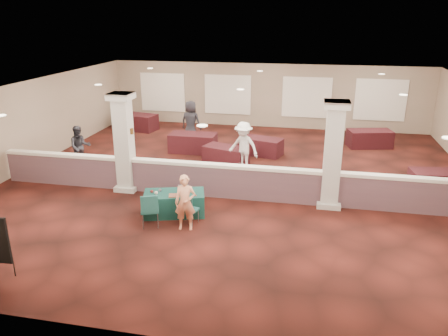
% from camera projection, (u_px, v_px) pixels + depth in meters
% --- Properties ---
extents(ground, '(16.00, 16.00, 0.00)m').
position_uv_depth(ground, '(239.00, 181.00, 15.21)').
color(ground, '#4B1912').
rests_on(ground, ground).
extents(wall_back, '(16.00, 0.04, 3.20)m').
position_uv_depth(wall_back, '(267.00, 96.00, 22.07)').
color(wall_back, gray).
rests_on(wall_back, ground).
extents(wall_front, '(16.00, 0.04, 3.20)m').
position_uv_depth(wall_front, '(159.00, 260.00, 7.28)').
color(wall_front, gray).
rests_on(wall_front, ground).
extents(wall_left, '(0.04, 16.00, 3.20)m').
position_uv_depth(wall_left, '(28.00, 125.00, 16.20)').
color(wall_left, gray).
rests_on(wall_left, ground).
extents(ceiling, '(16.00, 16.00, 0.02)m').
position_uv_depth(ceiling, '(241.00, 89.00, 14.14)').
color(ceiling, silver).
rests_on(ceiling, wall_back).
extents(partition_wall, '(15.60, 0.28, 1.10)m').
position_uv_depth(partition_wall, '(231.00, 181.00, 13.63)').
color(partition_wall, brown).
rests_on(partition_wall, ground).
extents(column_left, '(0.72, 0.72, 3.20)m').
position_uv_depth(column_left, '(124.00, 142.00, 13.95)').
color(column_left, beige).
rests_on(column_left, ground).
extents(column_right, '(0.72, 0.72, 3.20)m').
position_uv_depth(column_right, '(333.00, 154.00, 12.70)').
color(column_right, beige).
rests_on(column_right, ground).
extents(sconce_left, '(0.12, 0.12, 0.18)m').
position_uv_depth(sconce_left, '(115.00, 130.00, 13.88)').
color(sconce_left, brown).
rests_on(sconce_left, column_left).
extents(sconce_right, '(0.12, 0.12, 0.18)m').
position_uv_depth(sconce_right, '(132.00, 131.00, 13.77)').
color(sconce_right, brown).
rests_on(sconce_right, column_left).
extents(near_table, '(1.89, 1.30, 0.66)m').
position_uv_depth(near_table, '(174.00, 203.00, 12.59)').
color(near_table, '#0F3735').
rests_on(near_table, ground).
extents(conf_chair_main, '(0.50, 0.51, 0.83)m').
position_uv_depth(conf_chair_main, '(188.00, 208.00, 11.89)').
color(conf_chair_main, '#1B504B').
rests_on(conf_chair_main, ground).
extents(conf_chair_side, '(0.63, 0.63, 0.96)m').
position_uv_depth(conf_chair_side, '(150.00, 208.00, 11.73)').
color(conf_chair_side, '#1B504B').
rests_on(conf_chair_side, ground).
extents(woman, '(0.60, 0.45, 1.53)m').
position_uv_depth(woman, '(185.00, 203.00, 11.57)').
color(woman, '#FAAB6C').
rests_on(woman, ground).
extents(far_table_front_left, '(1.94, 0.98, 0.78)m').
position_uv_depth(far_table_front_left, '(193.00, 143.00, 18.32)').
color(far_table_front_left, black).
rests_on(far_table_front_left, ground).
extents(far_table_front_center, '(1.87, 1.34, 0.68)m').
position_uv_depth(far_table_front_center, '(226.00, 155.00, 16.86)').
color(far_table_front_center, black).
rests_on(far_table_front_center, ground).
extents(far_table_front_right, '(1.85, 1.09, 0.71)m').
position_uv_depth(far_table_front_right, '(438.00, 182.00, 14.15)').
color(far_table_front_right, black).
rests_on(far_table_front_right, ground).
extents(far_table_back_left, '(2.12, 1.37, 0.79)m').
position_uv_depth(far_table_back_left, '(137.00, 122.00, 21.87)').
color(far_table_back_left, black).
rests_on(far_table_back_left, ground).
extents(far_table_back_center, '(1.90, 1.31, 0.70)m').
position_uv_depth(far_table_back_center, '(261.00, 146.00, 17.98)').
color(far_table_back_center, black).
rests_on(far_table_back_center, ground).
extents(far_table_back_right, '(2.00, 1.34, 0.74)m').
position_uv_depth(far_table_back_right, '(369.00, 139.00, 19.02)').
color(far_table_back_right, black).
rests_on(far_table_back_right, ground).
extents(attendee_a, '(0.88, 0.80, 1.62)m').
position_uv_depth(attendee_a, '(80.00, 147.00, 16.28)').
color(attendee_a, black).
rests_on(attendee_a, ground).
extents(attendee_b, '(1.28, 0.88, 1.83)m').
position_uv_depth(attendee_b, '(243.00, 147.00, 15.96)').
color(attendee_b, silver).
rests_on(attendee_b, ground).
extents(attendee_c, '(1.04, 1.03, 1.69)m').
position_uv_depth(attendee_c, '(334.00, 130.00, 18.47)').
color(attendee_c, black).
rests_on(attendee_c, ground).
extents(attendee_d, '(1.01, 0.66, 1.90)m').
position_uv_depth(attendee_d, '(191.00, 122.00, 19.49)').
color(attendee_d, black).
rests_on(attendee_d, ground).
extents(laptop_base, '(0.34, 0.28, 0.02)m').
position_uv_depth(laptop_base, '(183.00, 193.00, 12.46)').
color(laptop_base, silver).
rests_on(laptop_base, near_table).
extents(laptop_screen, '(0.29, 0.09, 0.20)m').
position_uv_depth(laptop_screen, '(183.00, 188.00, 12.52)').
color(laptop_screen, silver).
rests_on(laptop_screen, near_table).
extents(screen_glow, '(0.26, 0.08, 0.17)m').
position_uv_depth(screen_glow, '(183.00, 189.00, 12.52)').
color(screen_glow, silver).
rests_on(screen_glow, near_table).
extents(knitting, '(0.42, 0.36, 0.03)m').
position_uv_depth(knitting, '(175.00, 195.00, 12.27)').
color(knitting, '#BB4A1D').
rests_on(knitting, near_table).
extents(yarn_cream, '(0.10, 0.10, 0.10)m').
position_uv_depth(yarn_cream, '(156.00, 193.00, 12.34)').
color(yarn_cream, beige).
rests_on(yarn_cream, near_table).
extents(yarn_red, '(0.09, 0.09, 0.09)m').
position_uv_depth(yarn_red, '(152.00, 191.00, 12.46)').
color(yarn_red, '#5D1E12').
rests_on(yarn_red, near_table).
extents(yarn_grey, '(0.09, 0.09, 0.09)m').
position_uv_depth(yarn_grey, '(160.00, 190.00, 12.54)').
color(yarn_grey, '#4A4B4F').
rests_on(yarn_grey, near_table).
extents(scissors, '(0.11, 0.06, 0.01)m').
position_uv_depth(scissors, '(195.00, 195.00, 12.28)').
color(scissors, red).
rests_on(scissors, near_table).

